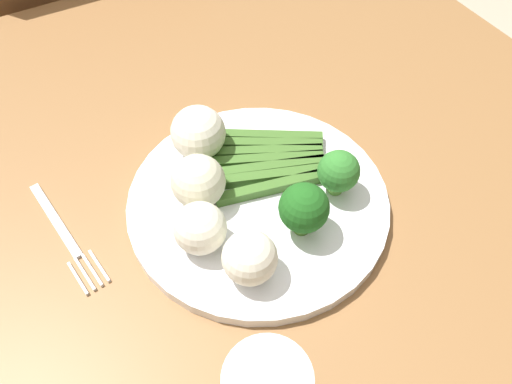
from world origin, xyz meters
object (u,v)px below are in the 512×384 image
fork (65,235)px  asparagus_bundle (267,160)px  chair (114,52)px  plate (256,199)px  dining_table (207,276)px  cauliflower_edge (250,258)px  broccoli_right (339,172)px  cauliflower_back_right (198,133)px  cauliflower_near_center (200,228)px  broccoli_back (304,208)px  cauliflower_front_left (198,181)px

fork → asparagus_bundle: bearing=75.2°
chair → plate: 0.70m
dining_table → cauliflower_edge: 0.16m
broccoli_right → cauliflower_back_right: size_ratio=0.89×
cauliflower_back_right → fork: size_ratio=0.38×
plate → cauliflower_edge: bearing=57.0°
cauliflower_edge → chair: bearing=-95.1°
cauliflower_edge → fork: size_ratio=0.33×
plate → cauliflower_near_center: (0.08, 0.03, 0.03)m
dining_table → broccoli_right: bearing=167.6°
plate → broccoli_back: size_ratio=4.55×
chair → broccoli_back: size_ratio=13.61×
plate → cauliflower_near_center: 0.09m
cauliflower_back_right → broccoli_back: bearing=106.6°
cauliflower_near_center → asparagus_bundle: bearing=-151.5°
chair → plate: (0.01, 0.66, 0.23)m
broccoli_back → cauliflower_front_left: size_ratio=1.08×
broccoli_right → broccoli_back: (0.06, 0.03, 0.00)m
fork → cauliflower_edge: bearing=38.1°
cauliflower_back_right → cauliflower_near_center: bearing=65.2°
dining_table → chair: bearing=-97.4°
broccoli_right → cauliflower_near_center: size_ratio=1.04×
cauliflower_front_left → plate: bearing=155.1°
broccoli_right → cauliflower_front_left: size_ratio=0.95×
cauliflower_near_center → fork: size_ratio=0.33×
cauliflower_near_center → broccoli_back: bearing=160.1°
dining_table → cauliflower_front_left: cauliflower_front_left is taller
asparagus_bundle → cauliflower_front_left: bearing=29.6°
broccoli_right → cauliflower_near_center: (0.16, -0.01, -0.01)m
broccoli_back → cauliflower_back_right: bearing=-73.4°
cauliflower_edge → dining_table: bearing=-75.7°
cauliflower_edge → broccoli_back: bearing=-165.9°
broccoli_right → cauliflower_near_center: bearing=-3.8°
dining_table → cauliflower_edge: cauliflower_edge is taller
asparagus_bundle → plate: bearing=70.0°
plate → cauliflower_edge: 0.10m
cauliflower_front_left → cauliflower_near_center: size_ratio=1.09×
plate → cauliflower_front_left: 0.07m
cauliflower_edge → cauliflower_front_left: cauliflower_front_left is taller
cauliflower_back_right → fork: cauliflower_back_right is taller
dining_table → cauliflower_back_right: 0.18m
asparagus_bundle → cauliflower_back_right: bearing=-18.6°
plate → chair: bearing=-91.1°
cauliflower_back_right → chair: bearing=-93.9°
broccoli_right → cauliflower_edge: bearing=18.1°
chair → fork: 0.67m
asparagus_bundle → cauliflower_back_right: size_ratio=2.49×
cauliflower_edge → cauliflower_near_center: size_ratio=1.00×
cauliflower_front_left → broccoli_right: bearing=154.9°
chair → cauliflower_back_right: size_ratio=13.65×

